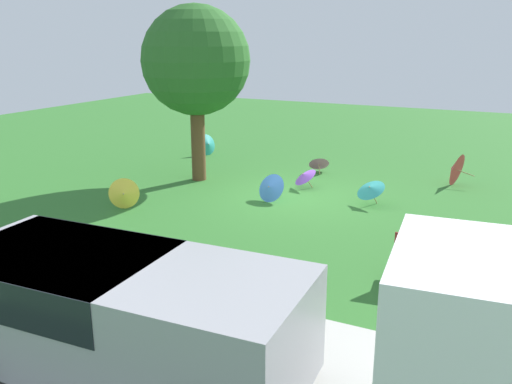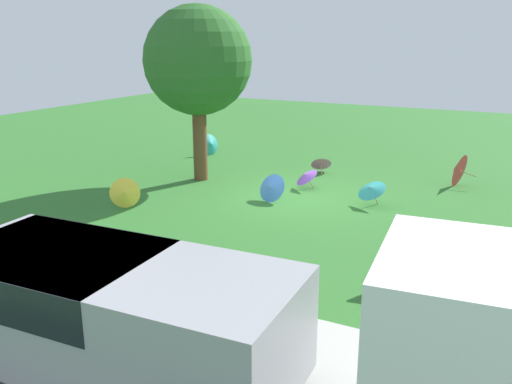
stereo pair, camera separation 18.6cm
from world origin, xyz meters
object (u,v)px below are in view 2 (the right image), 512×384
parasol_purple_0 (306,176)px  van_dark (104,306)px  park_bench (440,261)px  parasol_teal_0 (371,189)px  parasol_teal_1 (210,144)px  parasol_yellow_0 (125,193)px  parasol_blue_0 (271,187)px  shade_tree (198,61)px  parasol_red_1 (457,170)px  parasol_pink_2 (321,163)px

parasol_purple_0 → van_dark: bearing=96.3°
park_bench → parasol_teal_0: 4.55m
parasol_teal_1 → parasol_yellow_0: bearing=102.6°
parasol_teal_1 → parasol_blue_0: bearing=136.8°
shade_tree → parasol_teal_0: shade_tree is taller
park_bench → parasol_teal_1: (9.07, -7.28, -0.08)m
van_dark → park_bench: 5.58m
parasol_teal_0 → parasol_yellow_0: parasol_yellow_0 is taller
parasol_teal_0 → parasol_blue_0: bearing=17.6°
park_bench → parasol_purple_0: bearing=-47.0°
parasol_purple_0 → parasol_blue_0: bearing=76.9°
park_bench → parasol_purple_0: 6.38m
van_dark → shade_tree: bearing=-64.3°
van_dark → parasol_red_1: (-2.68, -11.37, -0.44)m
van_dark → parasol_yellow_0: van_dark is taller
parasol_pink_2 → parasol_red_1: bearing=-175.7°
parasol_teal_1 → parasol_red_1: size_ratio=0.84×
parasol_purple_0 → parasol_teal_1: (4.72, -2.61, 0.01)m
parasol_red_1 → van_dark: bearing=76.7°
parasol_teal_1 → parasol_pink_2: (-4.44, 0.66, -0.07)m
parasol_purple_0 → parasol_pink_2: 1.97m
parasol_red_1 → park_bench: bearing=95.4°
van_dark → park_bench: van_dark is taller
parasol_yellow_0 → parasol_teal_1: bearing=-77.4°
park_bench → parasol_yellow_0: park_bench is taller
parasol_yellow_0 → park_bench: bearing=172.7°
parasol_blue_0 → parasol_red_1: parasol_red_1 is taller
parasol_purple_0 → shade_tree: bearing=8.2°
parasol_purple_0 → parasol_red_1: (-3.69, -2.24, 0.10)m
parasol_red_1 → shade_tree: bearing=21.5°
shade_tree → parasol_red_1: size_ratio=5.05×
shade_tree → parasol_pink_2: bearing=-140.2°
shade_tree → park_bench: bearing=150.7°
park_bench → parasol_red_1: size_ratio=1.66×
parasol_teal_1 → parasol_pink_2: 4.49m
parasol_yellow_0 → shade_tree: bearing=-92.7°
parasol_purple_0 → parasol_teal_1: bearing=-28.9°
parasol_blue_0 → shade_tree: bearing=-20.4°
parasol_yellow_0 → parasol_red_1: size_ratio=0.78×
park_bench → parasol_pink_2: 8.07m
shade_tree → parasol_blue_0: 4.28m
parasol_yellow_0 → parasol_teal_1: same height
parasol_pink_2 → shade_tree: bearing=39.8°
parasol_yellow_0 → parasol_pink_2: (-3.04, -5.63, -0.07)m
parasol_yellow_0 → parasol_red_1: 9.18m
parasol_teal_1 → parasol_red_1: 8.42m
park_bench → parasol_blue_0: (4.70, -3.17, -0.10)m
shade_tree → parasol_teal_1: 4.59m
park_bench → parasol_red_1: bearing=-84.6°
parasol_red_1 → parasol_pink_2: (3.97, 0.30, -0.16)m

